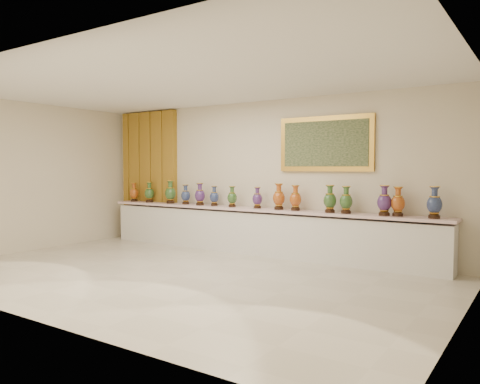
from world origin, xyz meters
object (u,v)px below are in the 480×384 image
(vase_0, at_px, (134,193))
(vase_2, at_px, (170,193))
(counter, at_px, (256,232))
(vase_1, at_px, (149,193))

(vase_0, xyz_separation_m, vase_2, (1.14, -0.00, 0.03))
(counter, relative_size, vase_0, 16.69)
(counter, xyz_separation_m, vase_1, (-2.85, -0.02, 0.67))
(vase_0, height_order, vase_1, vase_1)
(counter, height_order, vase_1, vase_1)
(counter, xyz_separation_m, vase_2, (-2.20, -0.03, 0.69))
(counter, distance_m, vase_0, 3.40)
(vase_0, height_order, vase_2, vase_2)
(vase_0, bearing_deg, counter, 0.50)
(vase_0, distance_m, vase_1, 0.49)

